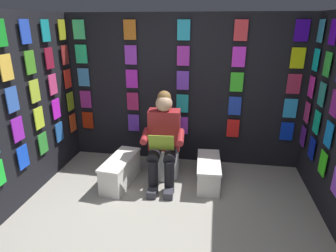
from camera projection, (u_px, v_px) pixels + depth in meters
The scene contains 6 objects.
display_wall_back at pixel (183, 91), 4.13m from camera, with size 3.44×0.14×2.11m.
display_wall_right at pixel (31, 104), 3.44m from camera, with size 0.14×1.95×2.11m.
toilet at pixel (165, 151), 3.94m from camera, with size 0.42×0.57×0.77m.
person_reading at pixel (163, 139), 3.63m from camera, with size 0.54×0.70×1.19m.
comic_longbox_near at pixel (208, 172), 3.72m from camera, with size 0.32×0.72×0.33m.
comic_longbox_far at pixel (121, 171), 3.72m from camera, with size 0.36×0.78×0.36m.
Camera 1 is at (-0.45, 2.04, 1.99)m, focal length 30.87 mm.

